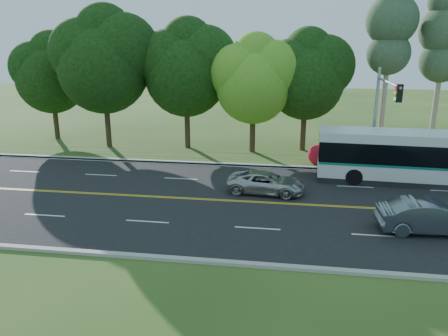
# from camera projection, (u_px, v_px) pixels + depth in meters

# --- Properties ---
(ground) EXTENTS (120.00, 120.00, 0.00)m
(ground) POSITION_uv_depth(u_px,v_px,m) (271.00, 203.00, 24.24)
(ground) COLOR #264617
(ground) RESTS_ON ground
(road) EXTENTS (60.00, 14.00, 0.02)m
(road) POSITION_uv_depth(u_px,v_px,m) (271.00, 203.00, 24.24)
(road) COLOR black
(road) RESTS_ON ground
(curb_north) EXTENTS (60.00, 0.30, 0.15)m
(curb_north) POSITION_uv_depth(u_px,v_px,m) (275.00, 166.00, 31.00)
(curb_north) COLOR #A59F95
(curb_north) RESTS_ON ground
(curb_south) EXTENTS (60.00, 0.30, 0.15)m
(curb_south) POSITION_uv_depth(u_px,v_px,m) (263.00, 265.00, 17.44)
(curb_south) COLOR #A59F95
(curb_south) RESTS_ON ground
(grass_verge) EXTENTS (60.00, 4.00, 0.10)m
(grass_verge) POSITION_uv_depth(u_px,v_px,m) (276.00, 159.00, 32.76)
(grass_verge) COLOR #264617
(grass_verge) RESTS_ON ground
(lane_markings) EXTENTS (57.60, 13.82, 0.00)m
(lane_markings) POSITION_uv_depth(u_px,v_px,m) (269.00, 203.00, 24.25)
(lane_markings) COLOR gold
(lane_markings) RESTS_ON road
(tree_row) EXTENTS (44.70, 9.10, 13.84)m
(tree_row) POSITION_uv_depth(u_px,v_px,m) (215.00, 65.00, 34.54)
(tree_row) COLOR #332316
(tree_row) RESTS_ON ground
(bougainvillea_hedge) EXTENTS (9.50, 2.25, 1.50)m
(bougainvillea_hedge) POSITION_uv_depth(u_px,v_px,m) (379.00, 158.00, 30.76)
(bougainvillea_hedge) COLOR maroon
(bougainvillea_hedge) RESTS_ON ground
(traffic_signal) EXTENTS (0.42, 6.10, 7.00)m
(traffic_signal) POSITION_uv_depth(u_px,v_px,m) (382.00, 107.00, 27.12)
(traffic_signal) COLOR #989AA1
(traffic_signal) RESTS_ON ground
(transit_bus) EXTENTS (12.46, 3.30, 3.23)m
(transit_bus) POSITION_uv_depth(u_px,v_px,m) (419.00, 158.00, 27.15)
(transit_bus) COLOR silver
(transit_bus) RESTS_ON road
(sedan) EXTENTS (4.87, 1.97, 1.57)m
(sedan) POSITION_uv_depth(u_px,v_px,m) (430.00, 216.00, 20.37)
(sedan) COLOR slate
(sedan) RESTS_ON road
(suv) EXTENTS (4.69, 2.52, 1.25)m
(suv) POSITION_uv_depth(u_px,v_px,m) (266.00, 183.00, 25.66)
(suv) COLOR #B2B4B7
(suv) RESTS_ON road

